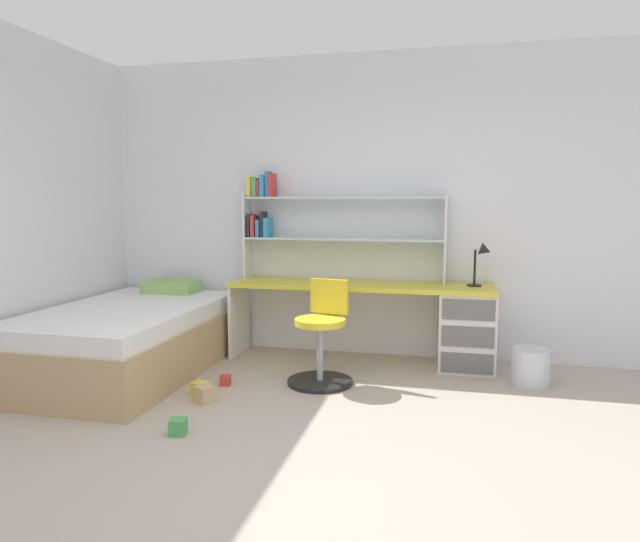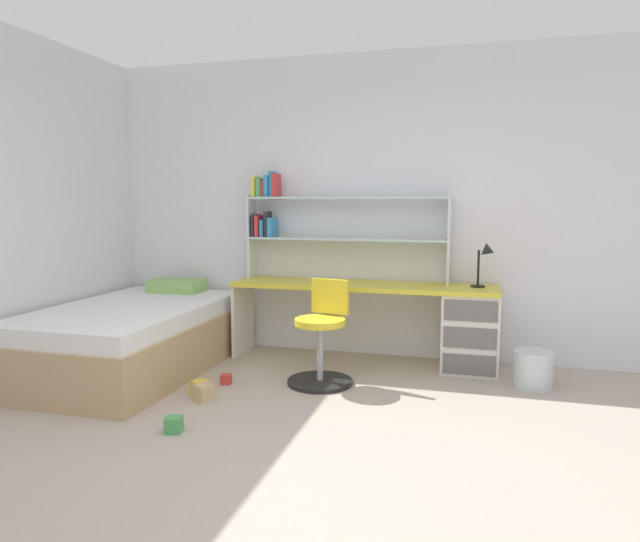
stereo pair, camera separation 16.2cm
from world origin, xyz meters
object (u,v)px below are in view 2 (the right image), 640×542
at_px(desk, 434,320).
at_px(desk_lamp, 486,258).
at_px(swivel_chair, 322,343).
at_px(bookshelf_hutch, 318,218).
at_px(toy_block_red_1, 226,379).
at_px(toy_block_natural_2, 204,393).
at_px(waste_bin, 533,369).
at_px(toy_block_green_3, 174,425).
at_px(toy_block_yellow_0, 200,387).
at_px(bed_platform, 132,337).

height_order(desk, desk_lamp, desk_lamp).
xyz_separation_m(desk, swivel_chair, (-0.83, -0.68, -0.09)).
distance_m(desk, bookshelf_hutch, 1.40).
bearing_deg(bookshelf_hutch, toy_block_red_1, -113.43).
distance_m(toy_block_red_1, toy_block_natural_2, 0.40).
bearing_deg(swivel_chair, waste_bin, 11.13).
bearing_deg(toy_block_green_3, desk_lamp, 45.42).
relative_size(desk, toy_block_green_3, 23.63).
xyz_separation_m(desk, toy_block_yellow_0, (-1.63, -1.19, -0.36)).
height_order(desk, bookshelf_hutch, bookshelf_hutch).
distance_m(desk, swivel_chair, 1.07).
relative_size(toy_block_yellow_0, toy_block_red_1, 1.35).
xyz_separation_m(swivel_chair, waste_bin, (1.61, 0.32, -0.18)).
height_order(swivel_chair, toy_block_red_1, swivel_chair).
height_order(desk, toy_block_red_1, desk).
xyz_separation_m(bookshelf_hutch, toy_block_red_1, (-0.46, -1.07, -1.25)).
bearing_deg(desk, bookshelf_hutch, 172.20).
relative_size(toy_block_yellow_0, toy_block_natural_2, 0.88).
xyz_separation_m(desk, bookshelf_hutch, (-1.09, 0.15, 0.87)).
relative_size(bed_platform, toy_block_green_3, 21.03).
height_order(waste_bin, toy_block_green_3, waste_bin).
bearing_deg(bed_platform, bookshelf_hutch, 33.02).
bearing_deg(bookshelf_hutch, toy_block_yellow_0, -112.28).
bearing_deg(swivel_chair, toy_block_yellow_0, -147.65).
distance_m(desk_lamp, waste_bin, 0.98).
xyz_separation_m(toy_block_yellow_0, toy_block_natural_2, (0.10, -0.12, 0.01)).
xyz_separation_m(toy_block_red_1, toy_block_green_3, (0.09, -0.96, 0.01)).
xyz_separation_m(toy_block_yellow_0, toy_block_green_3, (0.18, -0.68, -0.00)).
distance_m(bookshelf_hutch, toy_block_green_3, 2.40).
xyz_separation_m(desk_lamp, toy_block_red_1, (-1.96, -0.94, -0.93)).
xyz_separation_m(bed_platform, waste_bin, (3.27, 0.40, -0.13)).
bearing_deg(toy_block_natural_2, desk_lamp, 34.40).
xyz_separation_m(desk, toy_block_red_1, (-1.55, -0.92, -0.38)).
xyz_separation_m(bookshelf_hutch, bed_platform, (-1.40, -0.91, -1.01)).
xyz_separation_m(swivel_chair, toy_block_red_1, (-0.72, -0.24, -0.29)).
height_order(desk_lamp, toy_block_green_3, desk_lamp).
xyz_separation_m(desk_lamp, bed_platform, (-2.90, -0.79, -0.69)).
bearing_deg(desk_lamp, toy_block_yellow_0, -149.32).
bearing_deg(bookshelf_hutch, swivel_chair, -72.58).
distance_m(bookshelf_hutch, desk_lamp, 1.54).
height_order(desk, toy_block_green_3, desk).
bearing_deg(swivel_chair, bed_platform, -177.14).
bearing_deg(toy_block_yellow_0, desk_lamp, 30.68).
bearing_deg(toy_block_green_3, waste_bin, 34.01).
height_order(toy_block_natural_2, toy_block_green_3, toy_block_natural_2).
distance_m(toy_block_natural_2, toy_block_green_3, 0.57).
bearing_deg(bed_platform, toy_block_red_1, -9.32).
distance_m(bed_platform, toy_block_yellow_0, 0.98).
height_order(desk, swivel_chair, swivel_chair).
relative_size(desk_lamp, bed_platform, 0.18).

